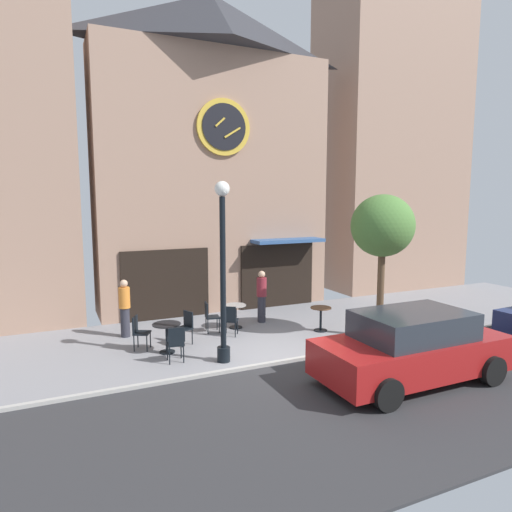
{
  "coord_description": "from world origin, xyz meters",
  "views": [
    {
      "loc": [
        -5.16,
        -9.32,
        4.01
      ],
      "look_at": [
        0.33,
        2.65,
        2.29
      ],
      "focal_mm": 31.82,
      "sensor_mm": 36.0,
      "label": 1
    }
  ],
  "objects_px": {
    "street_tree": "(383,227)",
    "pedestrian_orange": "(125,307)",
    "cafe_chair_facing_wall": "(176,341)",
    "street_lamp": "(223,272)",
    "cafe_chair_outer": "(230,318)",
    "cafe_table_near_curb": "(167,332)",
    "cafe_table_near_door": "(321,315)",
    "cafe_table_rightmost": "(236,312)",
    "cafe_chair_by_entrance": "(210,315)",
    "parked_car_red": "(412,347)",
    "cafe_chair_near_tree": "(186,325)",
    "pedestrian_maroon": "(262,296)",
    "cafe_chair_corner": "(139,330)"
  },
  "relations": [
    {
      "from": "street_tree",
      "to": "pedestrian_orange",
      "type": "relative_size",
      "value": 2.45
    },
    {
      "from": "cafe_chair_facing_wall",
      "to": "street_tree",
      "type": "bearing_deg",
      "value": -4.01
    },
    {
      "from": "street_lamp",
      "to": "cafe_chair_outer",
      "type": "distance_m",
      "value": 2.64
    },
    {
      "from": "cafe_table_near_curb",
      "to": "cafe_table_near_door",
      "type": "height_order",
      "value": "cafe_table_near_curb"
    },
    {
      "from": "cafe_chair_outer",
      "to": "cafe_chair_facing_wall",
      "type": "distance_m",
      "value": 2.42
    },
    {
      "from": "street_lamp",
      "to": "cafe_chair_outer",
      "type": "height_order",
      "value": "street_lamp"
    },
    {
      "from": "cafe_table_rightmost",
      "to": "cafe_chair_by_entrance",
      "type": "bearing_deg",
      "value": -174.79
    },
    {
      "from": "cafe_table_rightmost",
      "to": "parked_car_red",
      "type": "relative_size",
      "value": 0.17
    },
    {
      "from": "cafe_chair_near_tree",
      "to": "pedestrian_maroon",
      "type": "bearing_deg",
      "value": 21.47
    },
    {
      "from": "cafe_table_near_curb",
      "to": "cafe_table_near_door",
      "type": "relative_size",
      "value": 1.06
    },
    {
      "from": "cafe_table_near_door",
      "to": "cafe_table_rightmost",
      "type": "bearing_deg",
      "value": 148.35
    },
    {
      "from": "cafe_table_near_door",
      "to": "cafe_chair_by_entrance",
      "type": "relative_size",
      "value": 0.81
    },
    {
      "from": "street_lamp",
      "to": "cafe_chair_corner",
      "type": "relative_size",
      "value": 4.87
    },
    {
      "from": "cafe_chair_corner",
      "to": "pedestrian_maroon",
      "type": "height_order",
      "value": "pedestrian_maroon"
    },
    {
      "from": "cafe_chair_facing_wall",
      "to": "cafe_chair_corner",
      "type": "height_order",
      "value": "same"
    },
    {
      "from": "cafe_table_rightmost",
      "to": "parked_car_red",
      "type": "xyz_separation_m",
      "value": [
        1.97,
        -5.36,
        0.26
      ]
    },
    {
      "from": "street_tree",
      "to": "cafe_chair_outer",
      "type": "relative_size",
      "value": 4.54
    },
    {
      "from": "street_lamp",
      "to": "parked_car_red",
      "type": "relative_size",
      "value": 1.02
    },
    {
      "from": "cafe_table_rightmost",
      "to": "pedestrian_orange",
      "type": "height_order",
      "value": "pedestrian_orange"
    },
    {
      "from": "cafe_table_rightmost",
      "to": "pedestrian_maroon",
      "type": "height_order",
      "value": "pedestrian_maroon"
    },
    {
      "from": "street_tree",
      "to": "cafe_table_rightmost",
      "type": "distance_m",
      "value": 5.04
    },
    {
      "from": "cafe_table_near_door",
      "to": "street_lamp",
      "type": "bearing_deg",
      "value": -161.61
    },
    {
      "from": "cafe_table_near_door",
      "to": "cafe_chair_outer",
      "type": "height_order",
      "value": "cafe_chair_outer"
    },
    {
      "from": "cafe_chair_corner",
      "to": "cafe_table_near_curb",
      "type": "bearing_deg",
      "value": -42.02
    },
    {
      "from": "pedestrian_orange",
      "to": "cafe_chair_by_entrance",
      "type": "bearing_deg",
      "value": -13.8
    },
    {
      "from": "cafe_chair_facing_wall",
      "to": "parked_car_red",
      "type": "xyz_separation_m",
      "value": [
        4.4,
        -3.23,
        0.23
      ]
    },
    {
      "from": "cafe_table_rightmost",
      "to": "pedestrian_orange",
      "type": "xyz_separation_m",
      "value": [
        -3.23,
        0.5,
        0.36
      ]
    },
    {
      "from": "cafe_chair_facing_wall",
      "to": "cafe_table_rightmost",
      "type": "bearing_deg",
      "value": 41.26
    },
    {
      "from": "cafe_chair_corner",
      "to": "pedestrian_orange",
      "type": "xyz_separation_m",
      "value": [
        -0.16,
        1.29,
        0.33
      ]
    },
    {
      "from": "cafe_chair_facing_wall",
      "to": "pedestrian_maroon",
      "type": "distance_m",
      "value": 4.21
    },
    {
      "from": "cafe_chair_near_tree",
      "to": "cafe_chair_corner",
      "type": "bearing_deg",
      "value": 177.24
    },
    {
      "from": "cafe_table_near_door",
      "to": "parked_car_red",
      "type": "xyz_separation_m",
      "value": [
        -0.24,
        -4.0,
        0.28
      ]
    },
    {
      "from": "pedestrian_maroon",
      "to": "cafe_chair_outer",
      "type": "bearing_deg",
      "value": -146.26
    },
    {
      "from": "cafe_table_near_curb",
      "to": "pedestrian_orange",
      "type": "bearing_deg",
      "value": 112.66
    },
    {
      "from": "cafe_chair_outer",
      "to": "cafe_chair_by_entrance",
      "type": "height_order",
      "value": "same"
    },
    {
      "from": "pedestrian_orange",
      "to": "parked_car_red",
      "type": "height_order",
      "value": "pedestrian_orange"
    },
    {
      "from": "cafe_chair_near_tree",
      "to": "cafe_chair_by_entrance",
      "type": "relative_size",
      "value": 1.0
    },
    {
      "from": "cafe_table_rightmost",
      "to": "cafe_table_near_door",
      "type": "bearing_deg",
      "value": -31.65
    },
    {
      "from": "cafe_chair_facing_wall",
      "to": "parked_car_red",
      "type": "bearing_deg",
      "value": -36.24
    },
    {
      "from": "cafe_table_near_curb",
      "to": "cafe_table_rightmost",
      "type": "xyz_separation_m",
      "value": [
        2.46,
        1.34,
        -0.05
      ]
    },
    {
      "from": "street_tree",
      "to": "cafe_table_near_door",
      "type": "xyz_separation_m",
      "value": [
        -1.23,
        1.18,
        -2.69
      ]
    },
    {
      "from": "cafe_chair_by_entrance",
      "to": "parked_car_red",
      "type": "bearing_deg",
      "value": -61.78
    },
    {
      "from": "cafe_table_near_door",
      "to": "cafe_chair_by_entrance",
      "type": "height_order",
      "value": "cafe_chair_by_entrance"
    },
    {
      "from": "street_tree",
      "to": "cafe_chair_near_tree",
      "type": "height_order",
      "value": "street_tree"
    },
    {
      "from": "street_lamp",
      "to": "cafe_chair_corner",
      "type": "xyz_separation_m",
      "value": [
        -1.72,
        1.76,
        -1.69
      ]
    },
    {
      "from": "cafe_chair_near_tree",
      "to": "cafe_chair_facing_wall",
      "type": "xyz_separation_m",
      "value": [
        -0.61,
        -1.29,
        0.0
      ]
    },
    {
      "from": "street_lamp",
      "to": "cafe_chair_by_entrance",
      "type": "height_order",
      "value": "street_lamp"
    },
    {
      "from": "street_lamp",
      "to": "cafe_table_near_door",
      "type": "distance_m",
      "value": 4.13
    },
    {
      "from": "pedestrian_orange",
      "to": "street_tree",
      "type": "bearing_deg",
      "value": -24.57
    },
    {
      "from": "street_lamp",
      "to": "cafe_chair_near_tree",
      "type": "relative_size",
      "value": 4.87
    }
  ]
}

